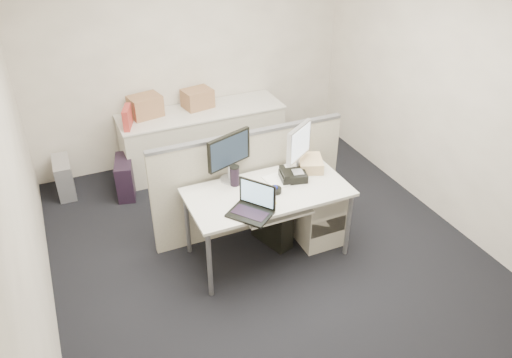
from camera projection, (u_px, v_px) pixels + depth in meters
name	position (u px, v px, depth m)	size (l,w,h in m)	color
floor	(267.00, 252.00, 4.97)	(4.00, 4.50, 0.01)	black
wall_back	(190.00, 54.00, 6.00)	(4.00, 0.02, 2.70)	silver
wall_front	(458.00, 312.00, 2.50)	(4.00, 0.02, 2.70)	silver
wall_left	(16.00, 180.00, 3.57)	(0.02, 4.50, 2.70)	silver
wall_right	(452.00, 94.00, 4.94)	(0.02, 4.50, 2.70)	silver
desk	(268.00, 197.00, 4.61)	(1.50, 0.75, 0.73)	silver
keyboard_tray	(276.00, 211.00, 4.50)	(0.62, 0.32, 0.02)	silver
drawer_pedestal	(315.00, 210.00, 5.02)	(0.40, 0.55, 0.65)	#BEB5A7
cubicle_partition	(249.00, 184.00, 5.02)	(2.00, 0.06, 1.10)	#B7B297
back_counter	(203.00, 138.00, 6.27)	(2.00, 0.60, 0.72)	#BEB5A7
monitor_main	(229.00, 158.00, 4.61)	(0.48, 0.18, 0.48)	black
monitor_small	(298.00, 150.00, 4.73)	(0.40, 0.20, 0.49)	#B7B7BC
laptop	(250.00, 202.00, 4.19)	(0.35, 0.26, 0.26)	black
trackball	(275.00, 190.00, 4.55)	(0.12, 0.12, 0.04)	black
desk_phone	(293.00, 176.00, 4.72)	(0.24, 0.20, 0.08)	black
paper_stack	(277.00, 181.00, 4.72)	(0.20, 0.25, 0.01)	white
sticky_pad	(271.00, 202.00, 4.42)	(0.08, 0.08, 0.01)	#F8F71F
travel_mug	(235.00, 176.00, 4.62)	(0.09, 0.09, 0.19)	black
banana	(290.00, 177.00, 4.74)	(0.18, 0.04, 0.04)	yellow
cellphone	(251.00, 191.00, 4.56)	(0.05, 0.09, 0.01)	black
manila_folders	(310.00, 163.00, 4.89)	(0.23, 0.29, 0.11)	#CDB183
keyboard	(269.00, 208.00, 4.50)	(0.46, 0.16, 0.03)	black
pc_tower_desk	(272.00, 225.00, 5.00)	(0.17, 0.44, 0.41)	black
pc_tower_spare_dark	(126.00, 177.00, 5.76)	(0.19, 0.47, 0.44)	black
pc_tower_spare_silver	(64.00, 177.00, 5.77)	(0.18, 0.46, 0.43)	#B7B7BC
cardboard_box_left	(145.00, 107.00, 5.88)	(0.36, 0.27, 0.27)	#90633F
cardboard_box_right	(198.00, 99.00, 6.11)	(0.34, 0.27, 0.25)	#90633F
red_binder	(128.00, 118.00, 5.63)	(0.07, 0.28, 0.26)	#A9312B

